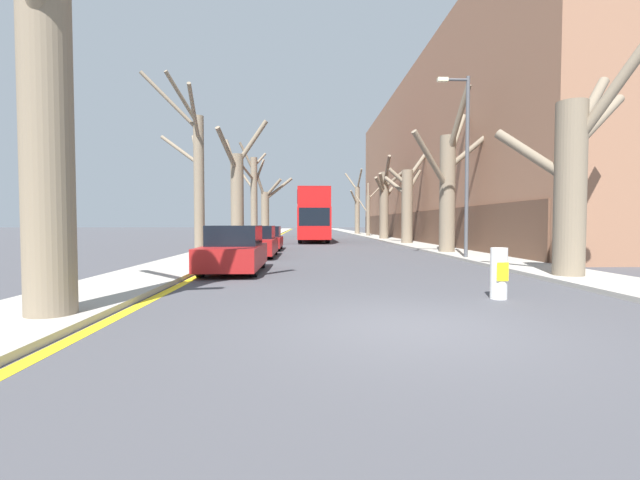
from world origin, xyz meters
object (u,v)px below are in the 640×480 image
at_px(double_decker_bus, 313,213).
at_px(parked_car_0, 234,250).
at_px(street_tree_right_4, 368,212).
at_px(lamp_post, 465,158).
at_px(street_tree_right_3, 385,201).
at_px(street_tree_right_1, 448,184).
at_px(street_tree_right_0, 574,174).
at_px(parked_car_1, 256,242).
at_px(parked_car_2, 266,239).
at_px(street_tree_right_2, 407,202).
at_px(traffic_bollard, 499,273).
at_px(street_tree_left_2, 237,193).
at_px(street_tree_right_5, 357,207).
at_px(street_tree_left_0, 47,76).
at_px(street_tree_left_1, 196,176).
at_px(street_tree_left_3, 253,194).
at_px(street_tree_left_4, 266,209).

xyz_separation_m(double_decker_bus, parked_car_0, (-3.03, -23.11, -1.75)).
bearing_deg(street_tree_right_4, lamp_post, -91.23).
height_order(street_tree_right_3, parked_car_0, street_tree_right_3).
bearing_deg(double_decker_bus, street_tree_right_1, -66.75).
bearing_deg(street_tree_right_3, street_tree_right_0, -90.06).
distance_m(parked_car_1, parked_car_2, 5.27).
distance_m(street_tree_right_2, traffic_bollard, 23.14).
distance_m(street_tree_left_2, street_tree_right_0, 19.22).
xyz_separation_m(parked_car_1, parked_car_2, (0.00, 5.27, -0.03)).
distance_m(street_tree_right_4, parked_car_0, 37.54).
bearing_deg(street_tree_right_3, street_tree_left_2, -131.78).
relative_size(street_tree_right_5, lamp_post, 1.14).
height_order(street_tree_left_0, street_tree_left_1, street_tree_left_0).
relative_size(street_tree_left_1, street_tree_right_1, 0.91).
bearing_deg(street_tree_right_1, street_tree_right_3, 89.22).
bearing_deg(parked_car_2, street_tree_right_2, 31.40).
xyz_separation_m(street_tree_left_1, street_tree_right_2, (11.84, 14.60, -0.27)).
bearing_deg(street_tree_right_2, lamp_post, -93.17).
bearing_deg(street_tree_right_0, street_tree_right_3, 89.94).
bearing_deg(parked_car_0, parked_car_1, 90.00).
bearing_deg(street_tree_left_2, traffic_bollard, -65.59).
height_order(street_tree_left_0, street_tree_right_3, street_tree_left_0).
relative_size(street_tree_right_2, street_tree_right_4, 1.06).
distance_m(street_tree_left_3, street_tree_right_3, 12.53).
xyz_separation_m(street_tree_left_0, street_tree_right_4, (11.67, 43.08, -1.03)).
xyz_separation_m(street_tree_left_0, street_tree_right_3, (11.72, 33.18, -0.24)).
height_order(street_tree_right_3, parked_car_1, street_tree_right_3).
bearing_deg(street_tree_left_2, parked_car_2, -39.12).
distance_m(street_tree_left_3, street_tree_left_4, 9.44).
relative_size(double_decker_bus, parked_car_1, 2.62).
relative_size(double_decker_bus, lamp_post, 1.45).
bearing_deg(parked_car_1, street_tree_right_1, 8.69).
distance_m(street_tree_left_0, double_decker_bus, 30.46).
bearing_deg(street_tree_left_0, street_tree_left_4, 89.94).
bearing_deg(street_tree_right_5, street_tree_left_0, -102.35).
bearing_deg(street_tree_right_3, street_tree_left_3, -161.80).
height_order(street_tree_right_2, parked_car_2, street_tree_right_2).
xyz_separation_m(street_tree_left_3, double_decker_bus, (5.03, 0.77, -1.60)).
relative_size(street_tree_left_4, street_tree_right_3, 0.98).
height_order(street_tree_right_4, traffic_bollard, street_tree_right_4).
xyz_separation_m(street_tree_left_0, street_tree_left_4, (0.04, 38.65, -0.89)).
bearing_deg(parked_car_2, lamp_post, -38.42).
xyz_separation_m(double_decker_bus, parked_car_2, (-3.03, -11.63, -1.80)).
xyz_separation_m(street_tree_left_1, street_tree_right_1, (11.59, 4.77, 0.17)).
bearing_deg(street_tree_left_1, street_tree_left_2, 89.85).
height_order(street_tree_right_4, street_tree_right_5, street_tree_right_5).
xyz_separation_m(street_tree_left_2, double_decker_bus, (4.94, 10.08, -1.00)).
height_order(street_tree_right_5, parked_car_2, street_tree_right_5).
xyz_separation_m(street_tree_left_1, double_decker_bus, (4.97, 20.19, -0.97)).
bearing_deg(street_tree_right_3, street_tree_right_4, 90.31).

